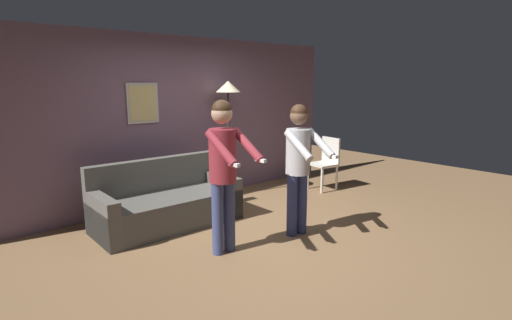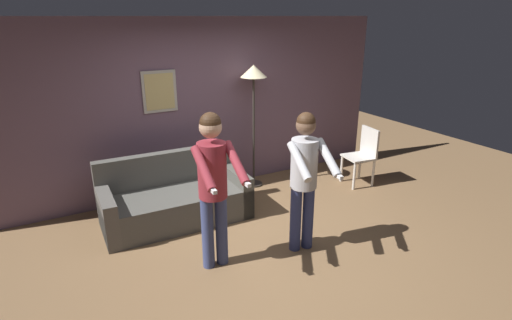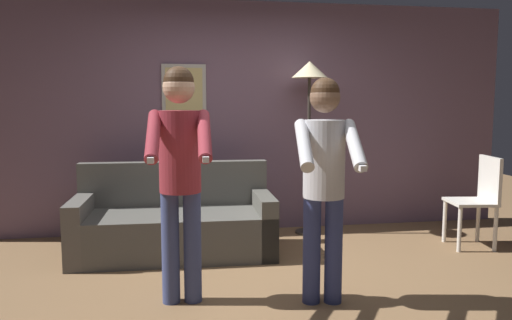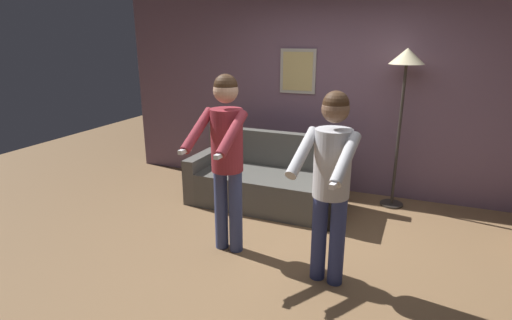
% 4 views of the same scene
% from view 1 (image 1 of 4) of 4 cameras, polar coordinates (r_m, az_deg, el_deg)
% --- Properties ---
extents(ground_plane, '(12.00, 12.00, 0.00)m').
position_cam_1_polar(ground_plane, '(5.14, 1.28, -10.69)').
color(ground_plane, olive).
extents(back_wall_assembly, '(6.40, 0.09, 2.60)m').
position_cam_1_polar(back_wall_assembly, '(6.42, -11.10, 5.52)').
color(back_wall_assembly, '#6E5367').
rests_on(back_wall_assembly, ground_plane).
extents(couch, '(1.92, 0.89, 0.87)m').
position_cam_1_polar(couch, '(5.54, -12.71, -6.29)').
color(couch, '#53524C').
rests_on(couch, ground_plane).
extents(torchiere_lamp, '(0.40, 0.40, 1.92)m').
position_cam_1_polar(torchiere_lamp, '(6.56, -3.99, 8.96)').
color(torchiere_lamp, '#332D28').
rests_on(torchiere_lamp, ground_plane).
extents(person_standing_left, '(0.45, 0.67, 1.73)m').
position_cam_1_polar(person_standing_left, '(4.36, -4.65, -0.36)').
color(person_standing_left, '#3A4576').
rests_on(person_standing_left, ground_plane).
extents(person_standing_right, '(0.49, 0.67, 1.65)m').
position_cam_1_polar(person_standing_right, '(4.92, 6.14, 0.25)').
color(person_standing_right, navy).
rests_on(person_standing_right, ground_plane).
extents(dining_chair_distant, '(0.47, 0.47, 0.93)m').
position_cam_1_polar(dining_chair_distant, '(7.23, 10.00, -0.03)').
color(dining_chair_distant, silver).
rests_on(dining_chair_distant, ground_plane).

